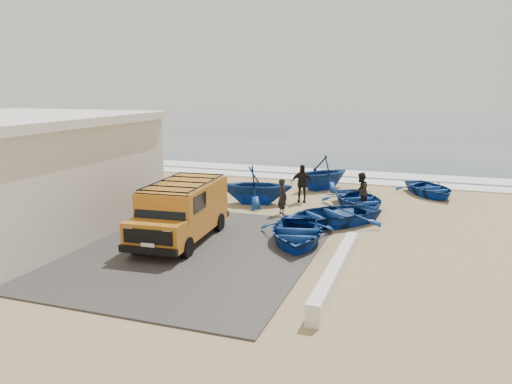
% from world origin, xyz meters
% --- Properties ---
extents(ground, '(160.00, 160.00, 0.00)m').
position_xyz_m(ground, '(0.00, 0.00, 0.00)').
color(ground, tan).
extents(slab, '(12.00, 10.00, 0.05)m').
position_xyz_m(slab, '(-2.00, -2.00, 0.03)').
color(slab, '#3E3C39').
rests_on(slab, ground).
extents(ocean, '(180.00, 88.00, 0.01)m').
position_xyz_m(ocean, '(0.00, 56.00, 0.00)').
color(ocean, '#385166').
rests_on(ocean, ground).
extents(surf_line, '(180.00, 1.60, 0.06)m').
position_xyz_m(surf_line, '(0.00, 12.00, 0.03)').
color(surf_line, white).
rests_on(surf_line, ground).
extents(surf_wash, '(180.00, 2.20, 0.04)m').
position_xyz_m(surf_wash, '(0.00, 14.50, 0.02)').
color(surf_wash, white).
rests_on(surf_wash, ground).
extents(building, '(8.40, 9.40, 4.30)m').
position_xyz_m(building, '(-7.50, -2.00, 2.16)').
color(building, white).
rests_on(building, ground).
extents(parapet, '(0.35, 6.00, 0.55)m').
position_xyz_m(parapet, '(5.00, -3.00, 0.28)').
color(parapet, silver).
rests_on(parapet, ground).
extents(van, '(2.26, 5.00, 2.09)m').
position_xyz_m(van, '(-0.78, -1.11, 1.12)').
color(van, '#BD701C').
rests_on(van, ground).
extents(boat_near_left, '(3.53, 4.35, 0.79)m').
position_xyz_m(boat_near_left, '(3.08, -0.06, 0.40)').
color(boat_near_left, navy).
rests_on(boat_near_left, ground).
extents(boat_near_right, '(4.92, 4.90, 0.84)m').
position_xyz_m(boat_near_right, '(3.76, 2.59, 0.42)').
color(boat_near_right, navy).
rests_on(boat_near_right, ground).
extents(boat_mid_left, '(3.83, 3.47, 1.75)m').
position_xyz_m(boat_mid_left, '(-0.19, 5.02, 0.88)').
color(boat_mid_left, navy).
rests_on(boat_mid_left, ground).
extents(boat_mid_right, '(4.15, 4.58, 0.78)m').
position_xyz_m(boat_mid_right, '(4.42, 5.68, 0.39)').
color(boat_mid_right, navy).
rests_on(boat_mid_right, ground).
extents(boat_far_left, '(4.37, 4.46, 1.78)m').
position_xyz_m(boat_far_left, '(1.99, 9.24, 0.89)').
color(boat_far_left, navy).
rests_on(boat_far_left, ground).
extents(boat_far_right, '(3.93, 4.30, 0.73)m').
position_xyz_m(boat_far_right, '(7.38, 9.46, 0.36)').
color(boat_far_right, navy).
rests_on(boat_far_right, ground).
extents(fisherman_front, '(0.66, 0.66, 1.55)m').
position_xyz_m(fisherman_front, '(1.52, 3.51, 0.77)').
color(fisherman_front, black).
rests_on(fisherman_front, ground).
extents(fisherman_middle, '(0.78, 0.91, 1.65)m').
position_xyz_m(fisherman_middle, '(4.51, 5.53, 0.82)').
color(fisherman_middle, black).
rests_on(fisherman_middle, ground).
extents(fisherman_back, '(1.10, 0.59, 1.77)m').
position_xyz_m(fisherman_back, '(1.72, 6.06, 0.89)').
color(fisherman_back, black).
rests_on(fisherman_back, ground).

